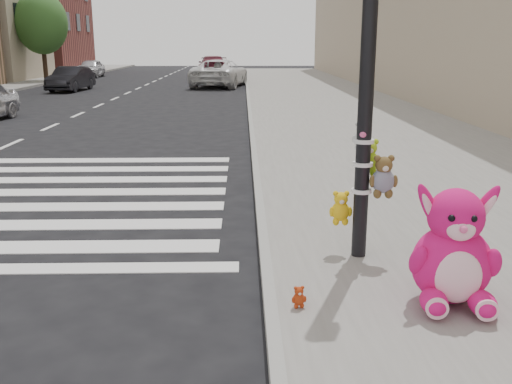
{
  "coord_description": "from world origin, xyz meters",
  "views": [
    {
      "loc": [
        1.3,
        -4.21,
        2.46
      ],
      "look_at": [
        1.46,
        2.3,
        0.75
      ],
      "focal_mm": 40.0,
      "sensor_mm": 36.0,
      "label": 1
    }
  ],
  "objects_px": {
    "red_teddy": "(299,297)",
    "car_white_near": "(220,73)",
    "pink_bunny": "(453,255)",
    "signal_pole": "(367,115)",
    "car_dark_far": "(71,79)"
  },
  "relations": [
    {
      "from": "red_teddy",
      "to": "car_white_near",
      "type": "bearing_deg",
      "value": 84.81
    },
    {
      "from": "pink_bunny",
      "to": "red_teddy",
      "type": "height_order",
      "value": "pink_bunny"
    },
    {
      "from": "signal_pole",
      "to": "car_dark_far",
      "type": "relative_size",
      "value": 1.04
    },
    {
      "from": "pink_bunny",
      "to": "signal_pole",
      "type": "bearing_deg",
      "value": 120.88
    },
    {
      "from": "red_teddy",
      "to": "car_dark_far",
      "type": "bearing_deg",
      "value": 101.39
    },
    {
      "from": "red_teddy",
      "to": "car_dark_far",
      "type": "distance_m",
      "value": 27.56
    },
    {
      "from": "red_teddy",
      "to": "car_dark_far",
      "type": "height_order",
      "value": "car_dark_far"
    },
    {
      "from": "signal_pole",
      "to": "red_teddy",
      "type": "xyz_separation_m",
      "value": [
        -0.83,
        -1.32,
        -1.48
      ]
    },
    {
      "from": "car_dark_far",
      "to": "car_white_near",
      "type": "bearing_deg",
      "value": 24.8
    },
    {
      "from": "signal_pole",
      "to": "pink_bunny",
      "type": "relative_size",
      "value": 3.49
    },
    {
      "from": "signal_pole",
      "to": "car_white_near",
      "type": "height_order",
      "value": "signal_pole"
    },
    {
      "from": "car_dark_far",
      "to": "car_white_near",
      "type": "distance_m",
      "value": 8.18
    },
    {
      "from": "car_dark_far",
      "to": "car_white_near",
      "type": "height_order",
      "value": "car_white_near"
    },
    {
      "from": "signal_pole",
      "to": "pink_bunny",
      "type": "height_order",
      "value": "signal_pole"
    },
    {
      "from": "signal_pole",
      "to": "red_teddy",
      "type": "bearing_deg",
      "value": -122.17
    }
  ]
}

